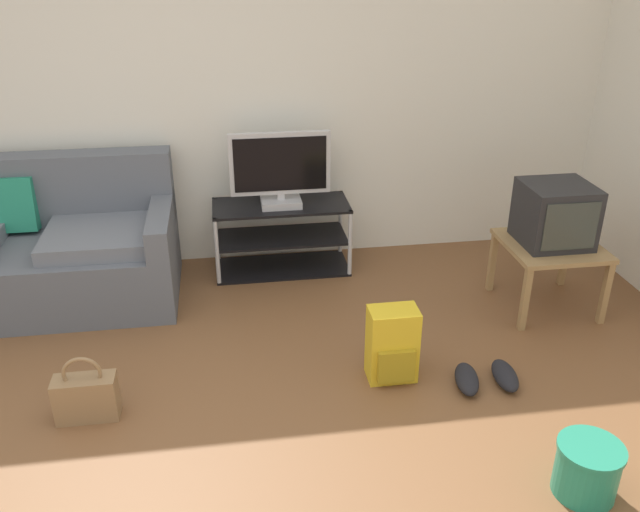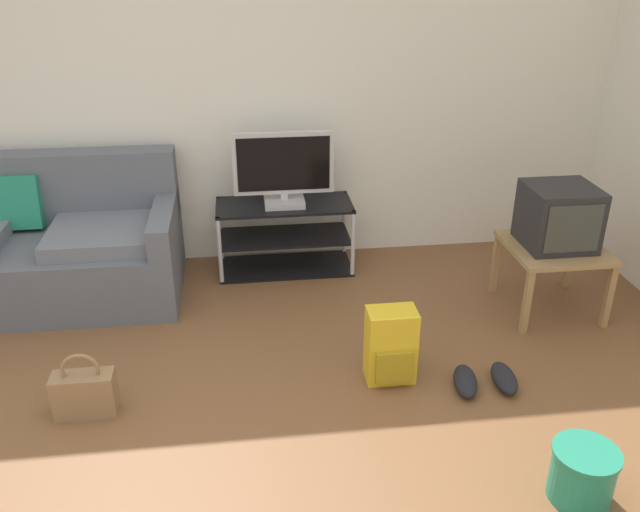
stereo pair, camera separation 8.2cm
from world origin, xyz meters
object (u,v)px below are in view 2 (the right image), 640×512
object	(u,v)px
couch	(34,250)
handbag	(85,393)
cleaning_bucket	(583,472)
sneakers_pair	(485,380)
flat_tv	(284,170)
side_table	(554,255)
backpack	(391,346)
tv_stand	(285,237)
crt_tv	(559,216)

from	to	relation	value
couch	handbag	xyz separation A→B (m)	(0.55, -1.34, -0.21)
cleaning_bucket	sneakers_pair	world-z (taller)	cleaning_bucket
flat_tv	couch	bearing A→B (deg)	-174.24
side_table	backpack	world-z (taller)	side_table
tv_stand	crt_tv	distance (m)	1.87
backpack	couch	bearing A→B (deg)	164.33
handbag	couch	bearing A→B (deg)	112.27
side_table	cleaning_bucket	world-z (taller)	side_table
tv_stand	side_table	size ratio (longest dim) A/B	1.64
couch	tv_stand	distance (m)	1.70
tv_stand	side_table	bearing A→B (deg)	-25.91
handbag	cleaning_bucket	size ratio (longest dim) A/B	1.27
side_table	crt_tv	size ratio (longest dim) A/B	1.41
backpack	sneakers_pair	distance (m)	0.54
cleaning_bucket	couch	bearing A→B (deg)	141.80
flat_tv	backpack	world-z (taller)	flat_tv
couch	sneakers_pair	size ratio (longest dim) A/B	4.96
side_table	tv_stand	bearing A→B (deg)	154.09
tv_stand	crt_tv	xyz separation A→B (m)	(1.65, -0.79, 0.39)
tv_stand	handbag	world-z (taller)	tv_stand
tv_stand	handbag	distance (m)	1.91
couch	tv_stand	bearing A→B (deg)	6.51
couch	side_table	bearing A→B (deg)	-10.35
flat_tv	backpack	bearing A→B (deg)	-71.71
flat_tv	handbag	distance (m)	2.00
tv_stand	flat_tv	world-z (taller)	flat_tv
side_table	backpack	distance (m)	1.35
side_table	couch	bearing A→B (deg)	169.65
couch	cleaning_bucket	size ratio (longest dim) A/B	6.60
couch	handbag	distance (m)	1.47
flat_tv	side_table	bearing A→B (deg)	-25.28
backpack	tv_stand	bearing A→B (deg)	122.20
tv_stand	cleaning_bucket	bearing A→B (deg)	-65.34
couch	backpack	size ratio (longest dim) A/B	4.45
cleaning_bucket	handbag	bearing A→B (deg)	159.25
backpack	sneakers_pair	world-z (taller)	backpack
backpack	cleaning_bucket	xyz separation A→B (m)	(0.63, -0.95, -0.07)
tv_stand	cleaning_bucket	distance (m)	2.62
backpack	sneakers_pair	xyz separation A→B (m)	(0.49, -0.15, -0.16)
tv_stand	sneakers_pair	size ratio (longest dim) A/B	2.53
tv_stand	backpack	xyz separation A→B (m)	(0.46, -1.43, -0.04)
handbag	cleaning_bucket	xyz separation A→B (m)	(2.23, -0.85, 0.01)
crt_tv	cleaning_bucket	xyz separation A→B (m)	(-0.56, -1.59, -0.51)
couch	cleaning_bucket	bearing A→B (deg)	-38.20
couch	cleaning_bucket	xyz separation A→B (m)	(2.78, -2.19, -0.20)
handbag	sneakers_pair	world-z (taller)	handbag
tv_stand	flat_tv	xyz separation A→B (m)	(0.00, -0.02, 0.51)
crt_tv	side_table	bearing A→B (deg)	-90.00
handbag	sneakers_pair	size ratio (longest dim) A/B	0.95
flat_tv	cleaning_bucket	distance (m)	2.67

